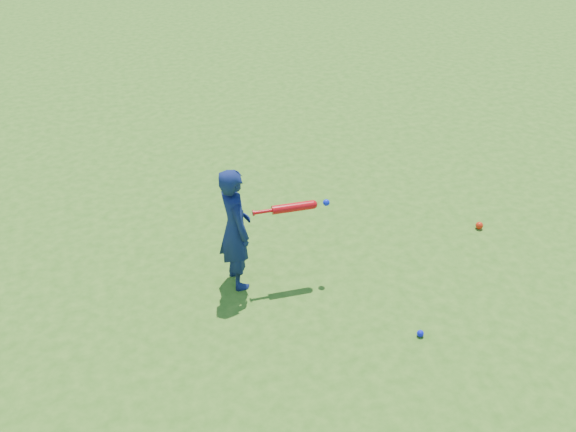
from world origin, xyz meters
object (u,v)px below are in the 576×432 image
object	(u,v)px
child	(235,229)
bat_swing	(296,207)
ground_ball_red	(479,225)
ground_ball_blue	(420,333)

from	to	relation	value
child	bat_swing	bearing A→B (deg)	-103.64
ground_ball_red	ground_ball_blue	bearing A→B (deg)	-134.14
ground_ball_red	ground_ball_blue	distance (m)	1.88
child	bat_swing	xyz separation A→B (m)	(0.57, -0.05, 0.17)
bat_swing	ground_ball_red	bearing A→B (deg)	6.94
ground_ball_red	bat_swing	bearing A→B (deg)	-173.25
ground_ball_blue	bat_swing	world-z (taller)	bat_swing
bat_swing	ground_ball_blue	bearing A→B (deg)	-53.14
ground_ball_blue	child	bearing A→B (deg)	140.34
ground_ball_red	ground_ball_blue	xyz separation A→B (m)	(-1.31, -1.35, -0.01)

